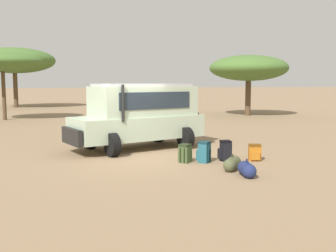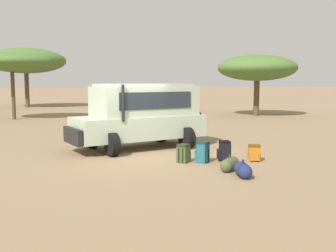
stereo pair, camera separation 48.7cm
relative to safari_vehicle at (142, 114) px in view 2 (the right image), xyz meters
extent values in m
plane|color=#8C7051|center=(-0.42, -1.92, -1.29)|extent=(320.00, 320.00, 0.00)
cube|color=#B2C6A8|center=(-0.10, -0.03, -0.47)|extent=(5.25, 3.34, 0.84)
cube|color=#B2C6A8|center=(0.13, 0.04, 0.50)|extent=(4.19, 2.89, 1.10)
cube|color=#232D38|center=(-1.31, -0.43, 0.45)|extent=(0.54, 1.50, 0.77)
cube|color=#232D38|center=(0.42, -0.81, 0.55)|extent=(2.80, 0.96, 0.60)
cube|color=#232D38|center=(-0.15, 0.90, 0.55)|extent=(2.80, 0.96, 0.60)
cube|color=#B7B7B7|center=(0.09, 0.03, 1.10)|extent=(3.79, 2.70, 0.10)
cube|color=black|center=(-2.54, -0.84, -0.64)|extent=(0.66, 1.58, 0.56)
cylinder|color=black|center=(-0.85, -1.30, 0.50)|extent=(0.10, 0.10, 1.25)
cylinder|color=black|center=(-1.24, -1.43, -0.89)|extent=(0.52, 0.85, 0.80)
cylinder|color=black|center=(-1.85, 0.41, -0.89)|extent=(0.52, 0.85, 0.80)
cylinder|color=black|center=(1.64, -0.48, -0.89)|extent=(0.52, 0.85, 0.80)
cylinder|color=black|center=(1.04, 1.36, -0.89)|extent=(0.52, 0.85, 0.80)
cylinder|color=black|center=(2.36, 0.78, -0.32)|extent=(0.44, 0.77, 0.74)
cube|color=#235B6B|center=(1.41, -3.13, -1.00)|extent=(0.46, 0.47, 0.59)
cube|color=#235B6B|center=(1.27, -3.00, -1.07)|extent=(0.25, 0.25, 0.33)
cube|color=#13323A|center=(1.41, -3.13, -0.67)|extent=(0.46, 0.46, 0.07)
cylinder|color=#13323A|center=(1.47, -3.31, -1.00)|extent=(0.04, 0.04, 0.50)
cylinder|color=#13323A|center=(1.58, -3.19, -1.00)|extent=(0.04, 0.04, 0.50)
cube|color=#42562D|center=(0.82, -2.98, -1.04)|extent=(0.45, 0.45, 0.51)
cube|color=#42562D|center=(0.96, -2.85, -1.10)|extent=(0.22, 0.24, 0.28)
cube|color=#242F19|center=(0.82, -2.98, -0.75)|extent=(0.45, 0.45, 0.07)
cylinder|color=#242F19|center=(0.64, -3.04, -1.04)|extent=(0.04, 0.04, 0.44)
cylinder|color=#242F19|center=(0.73, -3.15, -1.04)|extent=(0.04, 0.04, 0.44)
cube|color=#B26619|center=(3.07, -3.27, -1.06)|extent=(0.44, 0.36, 0.46)
cube|color=#B26619|center=(3.01, -3.43, -1.12)|extent=(0.30, 0.17, 0.25)
cube|color=#62380E|center=(3.07, -3.27, -0.80)|extent=(0.43, 0.36, 0.07)
cylinder|color=#62380E|center=(3.20, -3.16, -1.06)|extent=(0.04, 0.04, 0.39)
cylinder|color=#62380E|center=(3.03, -3.11, -1.06)|extent=(0.04, 0.04, 0.39)
cube|color=black|center=(2.16, -3.03, -1.00)|extent=(0.33, 0.40, 0.58)
cube|color=black|center=(1.98, -3.01, -1.08)|extent=(0.11, 0.29, 0.32)
cube|color=black|center=(2.16, -3.03, -0.68)|extent=(0.34, 0.38, 0.07)
cylinder|color=black|center=(2.32, -3.13, -1.00)|extent=(0.04, 0.04, 0.49)
cylinder|color=black|center=(2.34, -2.96, -1.00)|extent=(0.04, 0.04, 0.49)
cylinder|color=#4C5133|center=(1.81, -4.32, -1.11)|extent=(0.67, 0.71, 0.36)
sphere|color=#4C5133|center=(1.61, -4.56, -1.11)|extent=(0.35, 0.35, 0.35)
sphere|color=#4C5133|center=(2.00, -4.08, -1.11)|extent=(0.35, 0.35, 0.35)
torus|color=#2D301E|center=(1.81, -4.32, -0.91)|extent=(0.12, 0.14, 0.16)
cylinder|color=navy|center=(1.85, -5.16, -1.11)|extent=(0.45, 0.52, 0.38)
sphere|color=navy|center=(1.81, -5.38, -1.11)|extent=(0.37, 0.37, 0.37)
sphere|color=navy|center=(1.88, -4.93, -1.11)|extent=(0.37, 0.37, 0.37)
torus|color=#121834|center=(1.85, -5.16, -0.90)|extent=(0.05, 0.17, 0.16)
cylinder|color=brown|center=(-7.07, 26.72, 0.47)|extent=(0.42, 0.42, 3.52)
ellipsoid|color=#476B2D|center=(-7.07, 26.72, 3.28)|extent=(7.77, 7.33, 2.47)
cylinder|color=brown|center=(-6.45, 13.35, 0.35)|extent=(0.25, 0.25, 3.28)
ellipsoid|color=#476B2D|center=(-6.45, 13.35, 2.53)|extent=(5.11, 4.46, 1.26)
cylinder|color=brown|center=(10.67, 12.27, 0.06)|extent=(0.42, 0.42, 2.72)
ellipsoid|color=#476B2D|center=(10.67, 12.27, 2.23)|extent=(5.83, 5.67, 1.90)
camera|label=1|loc=(-2.89, -14.48, 1.21)|focal=42.00mm
camera|label=2|loc=(-2.42, -14.60, 1.21)|focal=42.00mm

